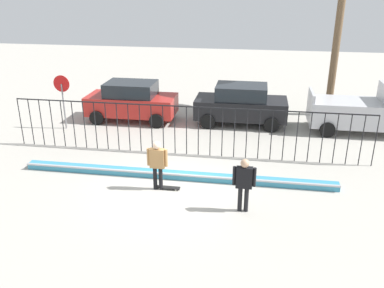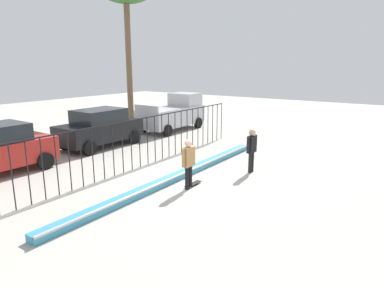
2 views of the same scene
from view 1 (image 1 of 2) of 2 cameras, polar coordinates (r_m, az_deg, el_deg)
ground_plane at (r=13.71m, az=-2.93°, el=-6.30°), size 60.00×60.00×0.00m
bowl_coping_ledge at (r=14.39m, az=-2.24°, el=-4.32°), size 11.00×0.40×0.27m
perimeter_fence at (r=15.93m, az=-0.77°, el=2.59°), size 14.04×0.04×1.99m
skateboarder at (r=13.31m, az=-4.84°, el=-2.37°), size 0.68×0.26×1.70m
skateboard at (r=13.70m, az=-3.34°, el=-6.05°), size 0.80×0.20×0.07m
camera_operator at (r=12.12m, az=7.25°, el=-5.04°), size 0.68×0.26×1.70m
parked_car_red at (r=20.33m, az=-8.40°, el=5.94°), size 4.30×2.12×1.90m
parked_car_black at (r=19.70m, az=6.81°, el=5.51°), size 4.30×2.12×1.90m
pickup_truck at (r=20.04m, az=23.30°, el=4.33°), size 4.70×2.12×2.24m
stop_sign at (r=19.66m, az=-17.52°, el=6.56°), size 0.76×0.07×2.50m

